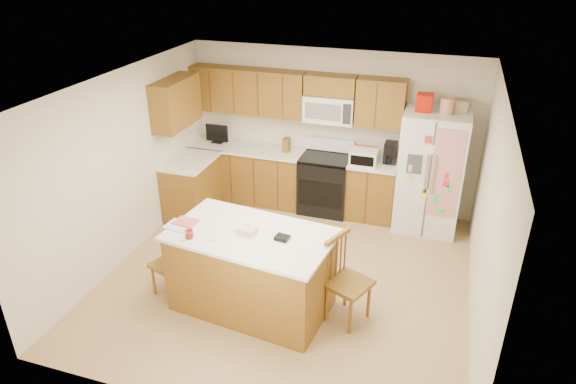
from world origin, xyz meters
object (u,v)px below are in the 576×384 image
(island, at_px, (252,270))
(windsor_chair_right, at_px, (347,282))
(stove, at_px, (325,183))
(refrigerator, at_px, (431,171))
(windsor_chair_back, at_px, (266,250))
(windsor_chair_left, at_px, (171,264))

(island, distance_m, windsor_chair_right, 1.10)
(stove, xyz_separation_m, refrigerator, (1.57, -0.06, 0.45))
(windsor_chair_back, bearing_deg, refrigerator, 47.47)
(windsor_chair_left, bearing_deg, island, 4.18)
(island, bearing_deg, refrigerator, 54.98)
(windsor_chair_left, xyz_separation_m, windsor_chair_right, (2.12, 0.19, 0.07))
(windsor_chair_right, bearing_deg, island, -173.80)
(island, xyz_separation_m, windsor_chair_left, (-1.02, -0.07, -0.08))
(stove, height_order, island, stove)
(refrigerator, relative_size, windsor_chair_left, 2.27)
(island, bearing_deg, windsor_chair_left, -175.82)
(stove, height_order, windsor_chair_left, stove)
(refrigerator, xyz_separation_m, windsor_chair_right, (-0.70, -2.44, -0.42))
(stove, xyz_separation_m, windsor_chair_back, (-0.26, -2.05, -0.05))
(stove, relative_size, refrigerator, 0.55)
(refrigerator, bearing_deg, island, -125.02)
(stove, bearing_deg, windsor_chair_right, -70.74)
(windsor_chair_right, bearing_deg, refrigerator, 74.02)
(windsor_chair_left, xyz_separation_m, windsor_chair_back, (0.99, 0.64, -0.00))
(island, xyz_separation_m, windsor_chair_right, (1.09, 0.12, -0.01))
(refrigerator, bearing_deg, windsor_chair_back, -132.53)
(refrigerator, height_order, island, refrigerator)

